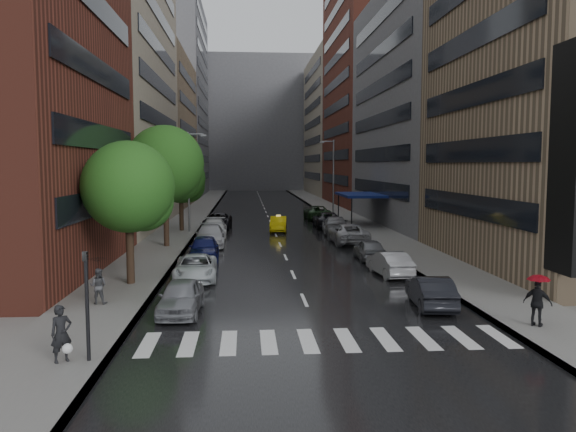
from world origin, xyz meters
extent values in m
plane|color=gray|center=(0.00, 0.00, 0.00)|extent=(220.00, 220.00, 0.00)
cube|color=black|center=(0.00, 50.00, 0.01)|extent=(14.00, 140.00, 0.01)
cube|color=gray|center=(-9.00, 50.00, 0.07)|extent=(4.00, 140.00, 0.15)
cube|color=gray|center=(9.00, 50.00, 0.07)|extent=(4.00, 140.00, 0.15)
cube|color=silver|center=(-6.10, -2.00, 0.01)|extent=(0.55, 2.80, 0.01)
cube|color=silver|center=(-4.70, -2.00, 0.01)|extent=(0.55, 2.80, 0.01)
cube|color=silver|center=(-3.30, -2.00, 0.01)|extent=(0.55, 2.80, 0.01)
cube|color=silver|center=(-1.90, -2.00, 0.01)|extent=(0.55, 2.80, 0.01)
cube|color=silver|center=(-0.50, -2.00, 0.01)|extent=(0.55, 2.80, 0.01)
cube|color=silver|center=(0.90, -2.00, 0.01)|extent=(0.55, 2.80, 0.01)
cube|color=silver|center=(2.30, -2.00, 0.01)|extent=(0.55, 2.80, 0.01)
cube|color=silver|center=(3.70, -2.00, 0.01)|extent=(0.55, 2.80, 0.01)
cube|color=silver|center=(5.10, -2.00, 0.01)|extent=(0.55, 2.80, 0.01)
cube|color=silver|center=(6.50, -2.00, 0.01)|extent=(0.55, 2.80, 0.01)
cube|color=maroon|center=(-15.00, 12.00, 13.00)|extent=(8.00, 20.00, 26.00)
cube|color=gray|center=(-15.00, 36.00, 17.00)|extent=(8.00, 28.00, 34.00)
cube|color=#937A5B|center=(-15.00, 64.00, 11.00)|extent=(8.00, 28.00, 22.00)
cube|color=slate|center=(-15.00, 94.00, 19.00)|extent=(8.00, 32.00, 38.00)
cube|color=#937A5B|center=(15.00, 12.00, 15.00)|extent=(8.00, 20.00, 30.00)
cube|color=slate|center=(15.00, 36.00, 12.00)|extent=(8.00, 28.00, 24.00)
cube|color=maroon|center=(15.00, 64.00, 18.00)|extent=(8.00, 28.00, 36.00)
cube|color=gray|center=(15.00, 94.00, 14.00)|extent=(8.00, 32.00, 28.00)
cube|color=black|center=(11.10, 2.00, 6.50)|extent=(0.30, 2.20, 10.00)
cube|color=slate|center=(0.00, 118.00, 16.00)|extent=(40.00, 14.00, 32.00)
cylinder|color=#382619|center=(-8.60, 7.68, 2.05)|extent=(0.40, 0.40, 4.10)
sphere|color=#1E5116|center=(-8.60, 7.68, 5.12)|extent=(4.68, 4.68, 4.68)
cylinder|color=#382619|center=(-8.60, 20.97, 2.51)|extent=(0.40, 0.40, 5.03)
sphere|color=#1E5116|center=(-8.60, 20.97, 6.28)|extent=(5.74, 5.74, 5.74)
cylinder|color=#382619|center=(-8.60, 30.97, 1.98)|extent=(0.40, 0.40, 3.96)
sphere|color=#1E5116|center=(-8.60, 30.97, 4.94)|extent=(4.52, 4.52, 4.52)
imported|color=yellow|center=(0.38, 30.51, 0.71)|extent=(1.88, 4.41, 1.42)
imported|color=slate|center=(-5.40, 2.03, 0.72)|extent=(1.83, 4.26, 1.43)
imported|color=silver|center=(-5.40, 8.98, 0.68)|extent=(2.41, 4.94, 1.35)
imported|color=#0E1243|center=(-5.40, 15.20, 0.80)|extent=(2.02, 4.76, 1.60)
imported|color=#9F9FA4|center=(-5.40, 21.69, 0.80)|extent=(2.35, 5.54, 1.60)
imported|color=#BABABA|center=(-5.40, 26.94, 0.78)|extent=(2.29, 5.40, 1.55)
imported|color=black|center=(-5.40, 33.38, 0.77)|extent=(2.78, 5.61, 1.53)
imported|color=black|center=(5.40, 2.28, 0.70)|extent=(1.93, 4.40, 1.41)
imported|color=#949599|center=(5.40, 9.32, 0.70)|extent=(1.86, 4.34, 1.39)
imported|color=slate|center=(5.40, 14.52, 0.70)|extent=(1.69, 4.12, 1.40)
imported|color=#ACACB2|center=(5.40, 22.29, 0.80)|extent=(2.76, 5.78, 1.59)
imported|color=gray|center=(5.40, 28.62, 0.79)|extent=(2.76, 5.66, 1.58)
imported|color=black|center=(5.40, 33.33, 0.78)|extent=(2.65, 5.64, 1.56)
imported|color=#193518|center=(5.40, 41.33, 0.80)|extent=(2.71, 5.78, 1.60)
imported|color=black|center=(-8.39, -3.93, 1.05)|extent=(0.78, 0.73, 1.79)
sphere|color=white|center=(-8.19, -4.03, 0.60)|extent=(0.32, 0.32, 0.32)
imported|color=#434347|center=(-9.15, 3.44, 0.94)|extent=(0.82, 0.66, 1.58)
imported|color=black|center=(-9.15, 3.44, 1.80)|extent=(0.96, 0.98, 0.88)
imported|color=black|center=(8.30, -1.34, 1.04)|extent=(1.06, 1.02, 1.78)
imported|color=#AB0D1C|center=(8.30, -1.34, 1.80)|extent=(0.82, 0.82, 0.72)
cylinder|color=black|center=(-7.60, -3.86, 1.75)|extent=(0.12, 0.12, 3.20)
imported|color=black|center=(-7.60, -3.86, 3.15)|extent=(0.18, 0.15, 0.90)
cylinder|color=gray|center=(-7.80, 30.00, 4.65)|extent=(0.18, 0.18, 9.00)
cube|color=gray|center=(-6.40, 30.00, 8.85)|extent=(0.50, 0.22, 0.16)
cylinder|color=gray|center=(7.80, 45.00, 4.65)|extent=(0.18, 0.18, 9.00)
cube|color=gray|center=(6.40, 45.00, 8.85)|extent=(0.50, 0.22, 0.16)
cube|color=navy|center=(9.00, 35.00, 3.15)|extent=(4.00, 8.00, 0.25)
cylinder|color=black|center=(7.40, 31.20, 1.65)|extent=(0.12, 0.12, 3.00)
cylinder|color=black|center=(7.40, 38.80, 1.65)|extent=(0.12, 0.12, 3.00)
camera|label=1|loc=(-2.68, -21.33, 6.27)|focal=35.00mm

